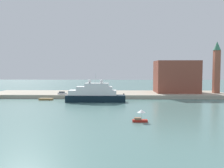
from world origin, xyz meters
The scene contains 10 objects.
ground centered at (0.00, 0.00, 0.00)m, with size 400.00×400.00×0.00m, color slate.
quay_dock centered at (0.00, 27.62, 0.82)m, with size 110.00×23.24×1.64m, color #ADA38E.
large_yacht centered at (-4.46, 7.10, 2.99)m, with size 23.23×4.87×11.04m.
small_motorboat centered at (10.07, -27.58, 1.38)m, with size 3.65×1.97×3.01m.
work_barge centered at (-25.31, 11.89, 0.40)m, with size 5.73×1.82×0.80m, color olive.
harbor_building centered at (32.82, 29.63, 9.25)m, with size 19.87×15.00×15.23m, color brown.
bell_tower centered at (50.74, 26.52, 14.75)m, with size 3.41×3.41×24.10m.
parked_car centered at (-20.22, 19.18, 2.18)m, with size 3.94×1.73×1.26m.
person_figure centered at (-16.58, 19.11, 2.38)m, with size 0.36×0.36×1.61m.
mooring_bollard centered at (7.22, 16.90, 1.99)m, with size 0.52×0.52×0.69m, color black.
Camera 1 is at (4.54, -84.15, 12.88)m, focal length 37.54 mm.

